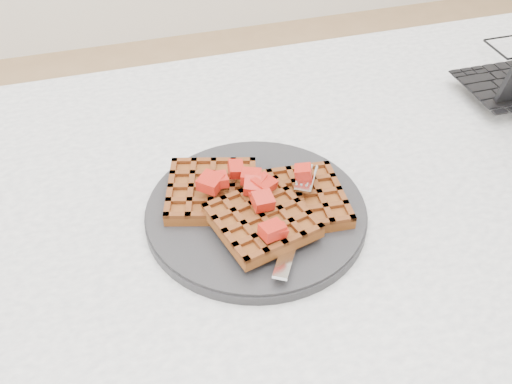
# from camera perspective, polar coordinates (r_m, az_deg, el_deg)

# --- Properties ---
(table) EXTENTS (1.20, 0.80, 0.75)m
(table) POSITION_cam_1_polar(r_m,az_deg,el_deg) (0.81, 9.47, -6.10)
(table) COLOR silver
(table) RESTS_ON ground
(plate) EXTENTS (0.26, 0.26, 0.02)m
(plate) POSITION_cam_1_polar(r_m,az_deg,el_deg) (0.68, 0.00, -2.00)
(plate) COLOR black
(plate) RESTS_ON table
(waffles) EXTENTS (0.22, 0.20, 0.03)m
(waffles) POSITION_cam_1_polar(r_m,az_deg,el_deg) (0.67, 0.11, -1.02)
(waffles) COLOR brown
(waffles) RESTS_ON plate
(strawberry_pile) EXTENTS (0.15, 0.15, 0.02)m
(strawberry_pile) POSITION_cam_1_polar(r_m,az_deg,el_deg) (0.65, 0.00, 0.92)
(strawberry_pile) COLOR #8E0600
(strawberry_pile) RESTS_ON waffles
(fork) EXTENTS (0.11, 0.17, 0.02)m
(fork) POSITION_cam_1_polar(r_m,az_deg,el_deg) (0.66, 4.18, -2.52)
(fork) COLOR silver
(fork) RESTS_ON plate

